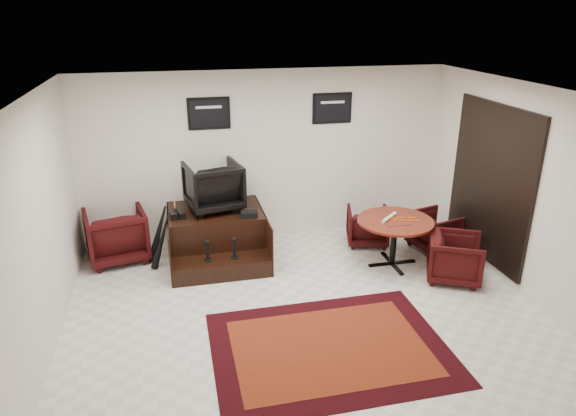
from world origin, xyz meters
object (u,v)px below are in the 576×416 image
at_px(table_chair_back, 368,224).
at_px(table_chair_corner, 455,256).
at_px(shine_chair, 213,184).
at_px(armchair_side, 116,233).
at_px(table_chair_window, 434,229).
at_px(shine_podium, 217,236).
at_px(meeting_table, 395,225).

bearing_deg(table_chair_back, table_chair_corner, 133.44).
height_order(shine_chair, table_chair_back, shine_chair).
height_order(shine_chair, table_chair_corner, shine_chair).
relative_size(armchair_side, table_chair_corner, 1.21).
xyz_separation_m(table_chair_window, table_chair_corner, (-0.22, -1.03, 0.03)).
xyz_separation_m(shine_chair, table_chair_back, (2.48, -0.21, -0.83)).
height_order(shine_podium, shine_chair, shine_chair).
relative_size(shine_podium, meeting_table, 1.34).
bearing_deg(shine_chair, table_chair_corner, 142.30).
distance_m(shine_podium, armchair_side, 1.54).
xyz_separation_m(meeting_table, table_chair_corner, (0.67, -0.63, -0.28)).
bearing_deg(shine_podium, table_chair_back, -1.34).
bearing_deg(table_chair_back, armchair_side, 10.66).
distance_m(meeting_table, table_chair_back, 0.88).
xyz_separation_m(table_chair_back, table_chair_window, (0.99, -0.41, 0.00)).
bearing_deg(armchair_side, table_chair_corner, 147.98).
bearing_deg(table_chair_window, armchair_side, 67.06).
height_order(shine_chair, meeting_table, shine_chair).
xyz_separation_m(meeting_table, table_chair_back, (-0.10, 0.81, -0.31)).
distance_m(shine_chair, meeting_table, 2.82).
height_order(shine_podium, armchair_side, armchair_side).
distance_m(table_chair_back, table_chair_corner, 1.63).
relative_size(armchair_side, table_chair_back, 1.34).
xyz_separation_m(shine_podium, table_chair_back, (2.48, -0.06, -0.01)).
relative_size(shine_chair, table_chair_corner, 1.11).
distance_m(shine_podium, table_chair_corner, 3.58).
relative_size(table_chair_back, table_chair_corner, 0.91).
bearing_deg(table_chair_back, shine_podium, 13.92).
bearing_deg(shine_chair, armchair_side, -15.18).
xyz_separation_m(armchair_side, meeting_table, (4.10, -1.14, 0.20)).
xyz_separation_m(shine_chair, armchair_side, (-1.52, 0.11, -0.71)).
xyz_separation_m(armchair_side, table_chair_window, (4.99, -0.73, -0.11)).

